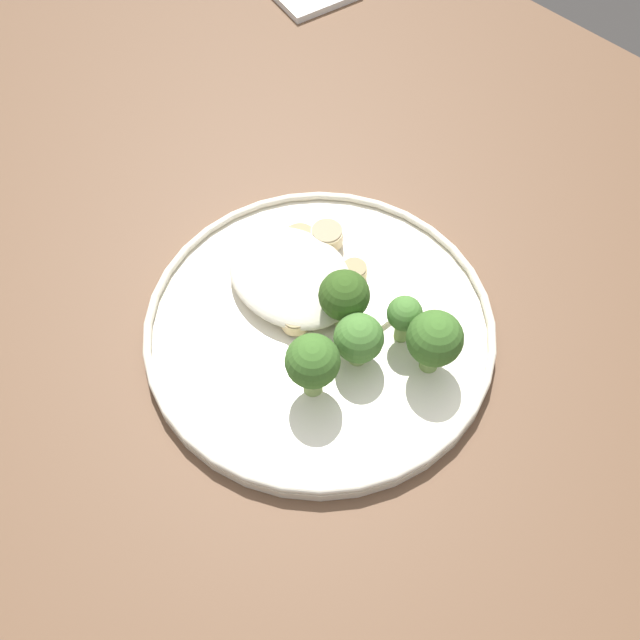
{
  "coord_description": "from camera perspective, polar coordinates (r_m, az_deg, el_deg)",
  "views": [
    {
      "loc": [
        -0.29,
        0.23,
        1.27
      ],
      "look_at": [
        -0.06,
        -0.0,
        0.76
      ],
      "focal_mm": 41.73,
      "sensor_mm": 36.0,
      "label": 1
    }
  ],
  "objects": [
    {
      "name": "ground",
      "position": [
        1.32,
        -1.84,
        -16.55
      ],
      "size": [
        6.0,
        6.0,
        0.0
      ],
      "primitive_type": "plane",
      "color": "#2D2B28"
    },
    {
      "name": "wooden_dining_table",
      "position": [
        0.71,
        -3.27,
        -1.64
      ],
      "size": [
        1.4,
        1.0,
        0.74
      ],
      "color": "brown",
      "rests_on": "ground"
    },
    {
      "name": "dinner_plate",
      "position": [
        0.62,
        0.0,
        -0.58
      ],
      "size": [
        0.29,
        0.29,
        0.02
      ],
      "color": "beige",
      "rests_on": "wooden_dining_table"
    },
    {
      "name": "noodle_bed",
      "position": [
        0.63,
        -2.19,
        3.35
      ],
      "size": [
        0.12,
        0.09,
        0.03
      ],
      "color": "beige",
      "rests_on": "dinner_plate"
    },
    {
      "name": "seared_scallop_tilted_round",
      "position": [
        0.62,
        -4.15,
        2.36
      ],
      "size": [
        0.02,
        0.02,
        0.01
      ],
      "color": "#E5C689",
      "rests_on": "dinner_plate"
    },
    {
      "name": "seared_scallop_tiny_bay",
      "position": [
        0.64,
        -0.14,
        4.16
      ],
      "size": [
        0.03,
        0.03,
        0.02
      ],
      "color": "#DBB77A",
      "rests_on": "dinner_plate"
    },
    {
      "name": "seared_scallop_rear_pale",
      "position": [
        0.66,
        -1.55,
        6.19
      ],
      "size": [
        0.03,
        0.03,
        0.01
      ],
      "color": "#E5C689",
      "rests_on": "dinner_plate"
    },
    {
      "name": "seared_scallop_large_seared",
      "position": [
        0.63,
        2.64,
        3.75
      ],
      "size": [
        0.02,
        0.02,
        0.01
      ],
      "color": "#E5C689",
      "rests_on": "dinner_plate"
    },
    {
      "name": "seared_scallop_right_edge",
      "position": [
        0.61,
        -1.91,
        -0.04
      ],
      "size": [
        0.02,
        0.02,
        0.01
      ],
      "color": "#E5C689",
      "rests_on": "dinner_plate"
    },
    {
      "name": "seared_scallop_left_edge",
      "position": [
        0.65,
        0.71,
        6.35
      ],
      "size": [
        0.03,
        0.03,
        0.02
      ],
      "color": "beige",
      "rests_on": "dinner_plate"
    },
    {
      "name": "broccoli_floret_right_tilted",
      "position": [
        0.57,
        2.97,
        -1.47
      ],
      "size": [
        0.04,
        0.04,
        0.05
      ],
      "color": "#89A356",
      "rests_on": "dinner_plate"
    },
    {
      "name": "broccoli_floret_small_sprig",
      "position": [
        0.55,
        -0.58,
        -3.3
      ],
      "size": [
        0.04,
        0.04,
        0.06
      ],
      "color": "#89A356",
      "rests_on": "dinner_plate"
    },
    {
      "name": "broccoli_floret_front_edge",
      "position": [
        0.59,
        6.49,
        0.34
      ],
      "size": [
        0.03,
        0.03,
        0.05
      ],
      "color": "#7A994C",
      "rests_on": "dinner_plate"
    },
    {
      "name": "broccoli_floret_near_rim",
      "position": [
        0.59,
        1.87,
        1.82
      ],
      "size": [
        0.04,
        0.04,
        0.06
      ],
      "color": "#89A356",
      "rests_on": "dinner_plate"
    },
    {
      "name": "broccoli_floret_rear_charred",
      "position": [
        0.57,
        8.78,
        -1.5
      ],
      "size": [
        0.04,
        0.04,
        0.06
      ],
      "color": "#7A994C",
      "rests_on": "dinner_plate"
    },
    {
      "name": "onion_sliver_curled_piece",
      "position": [
        0.62,
        0.98,
        0.88
      ],
      "size": [
        0.04,
        0.03,
        0.0
      ],
      "primitive_type": "cube",
      "rotation": [
        0.0,
        0.0,
        0.57
      ],
      "color": "silver",
      "rests_on": "dinner_plate"
    },
    {
      "name": "onion_sliver_long_sliver",
      "position": [
        0.62,
        5.49,
        0.3
      ],
      "size": [
        0.01,
        0.06,
        0.0
      ],
      "primitive_type": "cube",
      "rotation": [
        0.0,
        0.0,
        1.47
      ],
      "color": "silver",
      "rests_on": "dinner_plate"
    }
  ]
}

